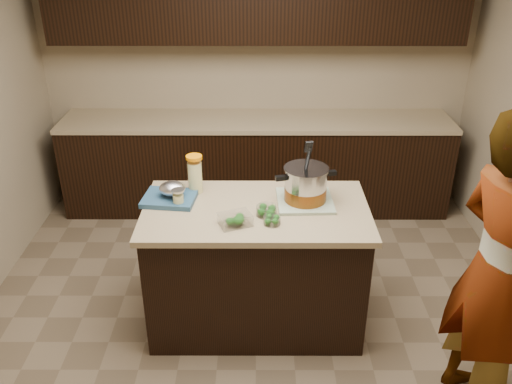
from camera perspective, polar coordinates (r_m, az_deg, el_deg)
ground_plane at (r=4.00m, az=-0.00°, el=-13.10°), size 4.00×4.00×0.00m
room_shell at (r=3.16m, az=-0.00°, el=11.25°), size 4.04×4.04×2.72m
back_cabinets at (r=5.06m, az=0.05°, el=8.29°), size 3.60×0.63×2.33m
island at (r=3.72m, az=-0.00°, el=-7.79°), size 1.46×0.81×0.90m
dish_towel at (r=3.57m, az=5.17°, el=-0.92°), size 0.37×0.37×0.02m
stock_pot at (r=3.52m, az=5.24°, el=0.60°), size 0.40×0.35×0.41m
lemonade_pitcher at (r=3.66m, az=-6.44°, el=1.75°), size 0.11×0.11×0.26m
mason_jar at (r=3.51m, az=-8.18°, el=-0.70°), size 0.09×0.09×0.13m
broccoli_tub_left at (r=3.39m, az=1.13°, el=-2.02°), size 0.16×0.16×0.06m
broccoli_tub_right at (r=3.30m, az=1.70°, el=-3.04°), size 0.13×0.13×0.05m
broccoli_tub_rect at (r=3.29m, az=-2.22°, el=-2.96°), size 0.23×0.20×0.07m
blue_tray at (r=3.60m, az=-8.96°, el=-0.27°), size 0.37×0.31×0.13m
person at (r=3.12m, az=24.19°, el=-7.88°), size 0.61×0.76×1.84m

